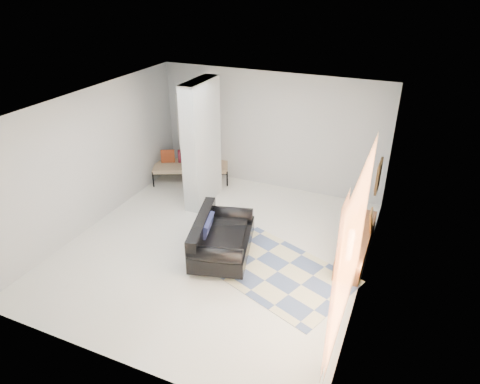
% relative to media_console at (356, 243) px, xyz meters
% --- Properties ---
extents(floor, '(6.00, 6.00, 0.00)m').
position_rel_media_console_xyz_m(floor, '(-2.52, -0.90, -0.20)').
color(floor, white).
rests_on(floor, ground).
extents(ceiling, '(6.00, 6.00, 0.00)m').
position_rel_media_console_xyz_m(ceiling, '(-2.52, -0.90, 2.60)').
color(ceiling, white).
rests_on(ceiling, wall_back).
extents(wall_back, '(6.00, 0.00, 6.00)m').
position_rel_media_console_xyz_m(wall_back, '(-2.52, 2.10, 1.20)').
color(wall_back, '#B6B9BB').
rests_on(wall_back, ground).
extents(wall_front, '(6.00, 0.00, 6.00)m').
position_rel_media_console_xyz_m(wall_front, '(-2.52, -3.90, 1.20)').
color(wall_front, '#B6B9BB').
rests_on(wall_front, ground).
extents(wall_left, '(0.00, 6.00, 6.00)m').
position_rel_media_console_xyz_m(wall_left, '(-5.27, -0.90, 1.20)').
color(wall_left, '#B6B9BB').
rests_on(wall_left, ground).
extents(wall_right, '(0.00, 6.00, 6.00)m').
position_rel_media_console_xyz_m(wall_right, '(0.23, -0.90, 1.20)').
color(wall_right, '#B6B9BB').
rests_on(wall_right, ground).
extents(partition_column, '(0.35, 1.20, 2.80)m').
position_rel_media_console_xyz_m(partition_column, '(-3.62, 0.70, 1.20)').
color(partition_column, '#B3B9BB').
rests_on(partition_column, floor).
extents(hallway_door, '(0.85, 0.06, 2.04)m').
position_rel_media_console_xyz_m(hallway_door, '(-4.62, 2.06, 0.82)').
color(hallway_door, white).
rests_on(hallway_door, floor).
extents(curtain, '(0.00, 2.55, 2.55)m').
position_rel_media_console_xyz_m(curtain, '(0.15, -2.05, 1.25)').
color(curtain, '#FB8642').
rests_on(curtain, wall_right).
extents(wall_art, '(0.04, 0.45, 0.55)m').
position_rel_media_console_xyz_m(wall_art, '(0.20, -0.00, 1.45)').
color(wall_art, '#32200D').
rests_on(wall_art, wall_right).
extents(media_console, '(0.45, 2.06, 0.80)m').
position_rel_media_console_xyz_m(media_console, '(0.00, 0.00, 0.00)').
color(media_console, brown).
rests_on(media_console, floor).
extents(loveseat, '(1.38, 1.88, 0.76)m').
position_rel_media_console_xyz_m(loveseat, '(-2.36, -1.08, 0.15)').
color(loveseat, silver).
rests_on(loveseat, floor).
extents(daybed, '(2.01, 1.49, 0.77)m').
position_rel_media_console_xyz_m(daybed, '(-4.45, 1.56, 0.21)').
color(daybed, black).
rests_on(daybed, floor).
extents(area_rug, '(2.97, 2.48, 0.01)m').
position_rel_media_console_xyz_m(area_rug, '(-1.17, -1.16, -0.20)').
color(area_rug, beige).
rests_on(area_rug, floor).
extents(cylinder_lamp, '(0.10, 0.10, 0.57)m').
position_rel_media_console_xyz_m(cylinder_lamp, '(-0.02, -0.84, 0.48)').
color(cylinder_lamp, white).
rests_on(cylinder_lamp, media_console).
extents(bronze_figurine, '(0.15, 0.15, 0.27)m').
position_rel_media_console_xyz_m(bronze_figurine, '(-0.05, 0.69, 0.33)').
color(bronze_figurine, black).
rests_on(bronze_figurine, media_console).
extents(vase, '(0.21, 0.21, 0.20)m').
position_rel_media_console_xyz_m(vase, '(-0.05, -0.24, 0.29)').
color(vase, white).
rests_on(vase, media_console).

